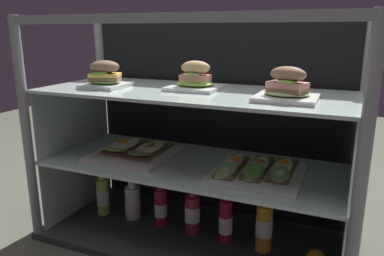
{
  "coord_description": "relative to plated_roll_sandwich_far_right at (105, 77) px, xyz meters",
  "views": [
    {
      "loc": [
        0.58,
        -1.35,
        0.9
      ],
      "look_at": [
        0.0,
        0.0,
        0.51
      ],
      "focal_mm": 34.92,
      "sensor_mm": 36.0,
      "label": 1
    }
  ],
  "objects": [
    {
      "name": "ground_plane",
      "position": [
        0.37,
        0.07,
        -0.72
      ],
      "size": [
        6.0,
        6.0,
        0.02
      ],
      "primitive_type": "cube",
      "color": "#57594A",
      "rests_on": "ground"
    },
    {
      "name": "case_base_deck",
      "position": [
        0.37,
        0.07,
        -0.69
      ],
      "size": [
        1.31,
        0.56,
        0.03
      ],
      "primitive_type": "cube",
      "color": "#323738",
      "rests_on": "ground"
    },
    {
      "name": "case_frame",
      "position": [
        0.37,
        0.2,
        -0.19
      ],
      "size": [
        1.31,
        0.56,
        0.96
      ],
      "color": "gray",
      "rests_on": "ground"
    },
    {
      "name": "riser_lower_tier",
      "position": [
        0.37,
        0.07,
        -0.52
      ],
      "size": [
        1.23,
        0.48,
        0.31
      ],
      "color": "silver",
      "rests_on": "case_base_deck"
    },
    {
      "name": "shelf_lower_glass",
      "position": [
        0.37,
        0.07,
        -0.36
      ],
      "size": [
        1.25,
        0.5,
        0.01
      ],
      "primitive_type": "cube",
      "color": "silver",
      "rests_on": "riser_lower_tier"
    },
    {
      "name": "riser_upper_tier",
      "position": [
        0.37,
        0.07,
        -0.21
      ],
      "size": [
        1.23,
        0.48,
        0.29
      ],
      "color": "silver",
      "rests_on": "shelf_lower_glass"
    },
    {
      "name": "shelf_upper_glass",
      "position": [
        0.37,
        0.07,
        -0.05
      ],
      "size": [
        1.25,
        0.5,
        0.01
      ],
      "primitive_type": "cube",
      "color": "silver",
      "rests_on": "riser_upper_tier"
    },
    {
      "name": "plated_roll_sandwich_far_right",
      "position": [
        0.0,
        0.0,
        0.0
      ],
      "size": [
        0.17,
        0.17,
        0.11
      ],
      "color": "white",
      "rests_on": "shelf_upper_glass"
    },
    {
      "name": "plated_roll_sandwich_mid_right",
      "position": [
        0.36,
        0.1,
        -0.01
      ],
      "size": [
        0.21,
        0.21,
        0.12
      ],
      "color": "white",
      "rests_on": "shelf_upper_glass"
    },
    {
      "name": "plated_roll_sandwich_near_right_corner",
      "position": [
        0.75,
        0.01,
        -0.01
      ],
      "size": [
        0.21,
        0.21,
        0.12
      ],
      "color": "white",
      "rests_on": "shelf_upper_glass"
    },
    {
      "name": "open_sandwich_tray_left_of_center",
      "position": [
        0.09,
        0.08,
        -0.33
      ],
      "size": [
        0.34,
        0.36,
        0.06
      ],
      "color": "white",
      "rests_on": "shelf_lower_glass"
    },
    {
      "name": "open_sandwich_tray_mid_left",
      "position": [
        0.65,
        0.05,
        -0.33
      ],
      "size": [
        0.34,
        0.36,
        0.06
      ],
      "color": "white",
      "rests_on": "shelf_lower_glass"
    },
    {
      "name": "juice_bottle_front_second",
      "position": [
        -0.1,
        0.07,
        -0.58
      ],
      "size": [
        0.06,
        0.06,
        0.22
      ],
      "color": "#BAD655",
      "rests_on": "case_base_deck"
    },
    {
      "name": "juice_bottle_back_left",
      "position": [
        0.05,
        0.09,
        -0.6
      ],
      "size": [
        0.07,
        0.07,
        0.22
      ],
      "color": "white",
      "rests_on": "case_base_deck"
    },
    {
      "name": "juice_bottle_front_middle",
      "position": [
        0.2,
        0.08,
        -0.59
      ],
      "size": [
        0.06,
        0.06,
        0.22
      ],
      "color": "maroon",
      "rests_on": "case_base_deck"
    },
    {
      "name": "juice_bottle_front_right_end",
      "position": [
        0.37,
        0.07,
        -0.58
      ],
      "size": [
        0.07,
        0.07,
        0.22
      ],
      "color": "#9B2938",
      "rests_on": "case_base_deck"
    },
    {
      "name": "juice_bottle_back_right",
      "position": [
        0.52,
        0.06,
        -0.59
      ],
      "size": [
        0.06,
        0.06,
        0.23
      ],
      "color": "#A3193B",
      "rests_on": "case_base_deck"
    },
    {
      "name": "juice_bottle_front_fourth",
      "position": [
        0.68,
        0.07,
        -0.57
      ],
      "size": [
        0.07,
        0.07,
        0.25
      ],
      "color": "orange",
      "rests_on": "case_base_deck"
    }
  ]
}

